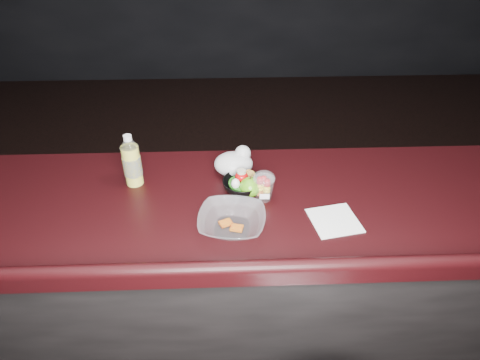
% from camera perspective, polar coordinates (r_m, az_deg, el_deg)
% --- Properties ---
extents(counter, '(4.06, 0.71, 1.02)m').
position_cam_1_polar(counter, '(1.94, -0.42, -14.59)').
color(counter, black).
rests_on(counter, ground).
extents(lemonade_bottle, '(0.07, 0.07, 0.21)m').
position_cam_1_polar(lemonade_bottle, '(1.68, -14.20, 2.10)').
color(lemonade_bottle, yellow).
rests_on(lemonade_bottle, counter).
extents(fruit_cup, '(0.08, 0.08, 0.12)m').
position_cam_1_polar(fruit_cup, '(1.56, 3.18, -0.76)').
color(fruit_cup, white).
rests_on(fruit_cup, counter).
extents(green_apple, '(0.08, 0.08, 0.08)m').
position_cam_1_polar(green_apple, '(1.59, 1.37, -0.94)').
color(green_apple, '#327F0E').
rests_on(green_apple, counter).
extents(plastic_bag, '(0.15, 0.13, 0.11)m').
position_cam_1_polar(plastic_bag, '(1.70, -0.71, 2.35)').
color(plastic_bag, silver).
rests_on(plastic_bag, counter).
extents(snack_bowl, '(0.17, 0.17, 0.08)m').
position_cam_1_polar(snack_bowl, '(1.62, 0.31, -0.58)').
color(snack_bowl, black).
rests_on(snack_bowl, counter).
extents(takeout_bowl, '(0.26, 0.26, 0.06)m').
position_cam_1_polar(takeout_bowl, '(1.45, -1.09, -5.56)').
color(takeout_bowl, silver).
rests_on(takeout_bowl, counter).
extents(paper_napkin, '(0.19, 0.19, 0.00)m').
position_cam_1_polar(paper_napkin, '(1.53, 12.47, -5.29)').
color(paper_napkin, white).
rests_on(paper_napkin, counter).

